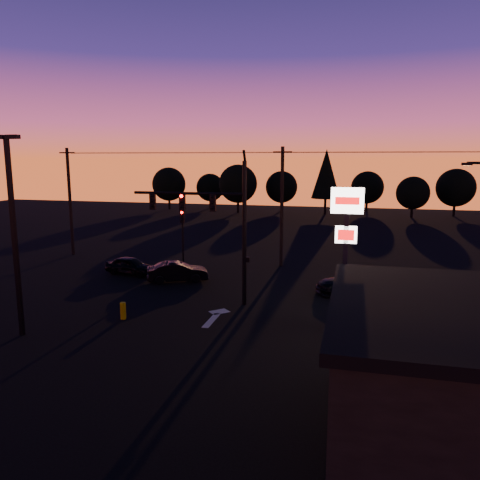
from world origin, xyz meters
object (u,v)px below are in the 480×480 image
at_px(parking_lot_light, 13,223).
at_px(car_right, 355,282).
at_px(car_left, 131,266).
at_px(car_mid, 178,272).
at_px(traffic_signal_mast, 216,217).
at_px(bollard, 123,311).
at_px(suv_parked, 399,346).
at_px(pylon_sign, 346,228).
at_px(secondary_signal, 183,231).

xyz_separation_m(parking_lot_light, car_right, (15.05, 10.78, -4.57)).
height_order(car_left, car_mid, car_mid).
distance_m(traffic_signal_mast, bollard, 7.08).
bearing_deg(car_mid, suv_parked, -150.82).
height_order(parking_lot_light, bollard, parking_lot_light).
bearing_deg(pylon_sign, parking_lot_light, -162.77).
xyz_separation_m(car_left, car_mid, (3.96, -1.02, 0.03)).
relative_size(traffic_signal_mast, car_left, 2.33).
bearing_deg(car_right, bollard, -79.69).
distance_m(traffic_signal_mast, secondary_signal, 9.19).
bearing_deg(car_left, car_right, -84.18).
bearing_deg(traffic_signal_mast, car_left, 148.47).
distance_m(car_right, suv_parked, 9.85).
distance_m(secondary_signal, car_right, 13.26).
xyz_separation_m(secondary_signal, car_mid, (1.01, -3.70, -2.20)).
bearing_deg(pylon_sign, secondary_signal, 140.23).
xyz_separation_m(bollard, car_right, (11.52, 7.65, 0.27)).
xyz_separation_m(parking_lot_light, car_left, (-0.45, 11.81, -4.64)).
distance_m(secondary_signal, car_mid, 4.42).
distance_m(traffic_signal_mast, car_right, 9.53).
bearing_deg(secondary_signal, parking_lot_light, -99.79).
bearing_deg(car_left, bollard, -145.75).
xyz_separation_m(traffic_signal_mast, suv_parked, (9.41, -5.90, -4.23)).
bearing_deg(bollard, car_mid, 90.15).
bearing_deg(bollard, traffic_signal_mast, 44.90).
xyz_separation_m(bollard, car_left, (-3.98, 8.67, 0.20)).
bearing_deg(car_right, pylon_sign, -28.26).
bearing_deg(car_left, secondary_signal, -38.14).
distance_m(traffic_signal_mast, suv_parked, 11.89).
xyz_separation_m(bollard, car_mid, (-0.02, 7.65, 0.23)).
distance_m(pylon_sign, car_right, 7.58).
bearing_deg(parking_lot_light, secondary_signal, 80.21).
distance_m(car_left, car_right, 15.53).
bearing_deg(bollard, suv_parked, -8.74).
distance_m(bollard, car_left, 9.54).
distance_m(car_mid, suv_parked, 16.46).
height_order(secondary_signal, parking_lot_light, parking_lot_light).
height_order(parking_lot_light, car_mid, parking_lot_light).
distance_m(secondary_signal, car_left, 4.57).
bearing_deg(car_left, suv_parked, -112.22).
relative_size(car_mid, suv_parked, 0.80).
relative_size(secondary_signal, car_left, 1.18).
height_order(parking_lot_light, pylon_sign, parking_lot_light).
height_order(traffic_signal_mast, suv_parked, traffic_signal_mast).
xyz_separation_m(car_right, suv_parked, (1.76, -9.69, -0.00)).
distance_m(car_left, suv_parked, 20.32).
relative_size(parking_lot_light, car_right, 1.88).
relative_size(traffic_signal_mast, parking_lot_light, 0.94).
distance_m(bollard, suv_parked, 13.44).
bearing_deg(pylon_sign, car_mid, 150.23).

